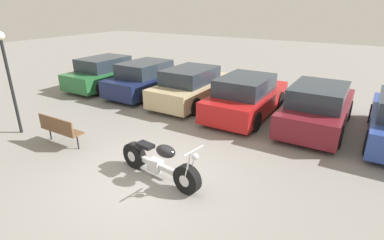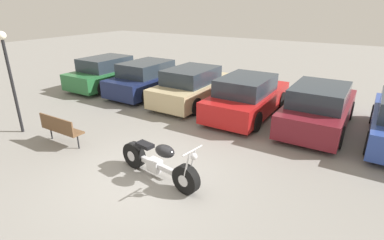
{
  "view_description": "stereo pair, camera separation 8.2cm",
  "coord_description": "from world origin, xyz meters",
  "px_view_note": "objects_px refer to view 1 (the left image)",
  "views": [
    {
      "loc": [
        4.16,
        -4.71,
        3.92
      ],
      "look_at": [
        0.09,
        1.97,
        0.85
      ],
      "focal_mm": 28.0,
      "sensor_mm": 36.0,
      "label": 1
    },
    {
      "loc": [
        4.23,
        -4.67,
        3.92
      ],
      "look_at": [
        0.09,
        1.97,
        0.85
      ],
      "focal_mm": 28.0,
      "sensor_mm": 36.0,
      "label": 2
    }
  ],
  "objects_px": {
    "motorcycle": "(158,162)",
    "lamp_post": "(7,67)",
    "parked_car_green": "(108,73)",
    "parked_car_red": "(246,97)",
    "parked_car_champagne": "(193,86)",
    "park_bench": "(59,128)",
    "parked_car_navy": "(148,79)",
    "parked_car_maroon": "(317,107)"
  },
  "relations": [
    {
      "from": "parked_car_navy",
      "to": "parked_car_champagne",
      "type": "xyz_separation_m",
      "value": [
        2.46,
        -0.1,
        0.0
      ]
    },
    {
      "from": "parked_car_red",
      "to": "parked_car_navy",
      "type": "bearing_deg",
      "value": 175.92
    },
    {
      "from": "parked_car_maroon",
      "to": "lamp_post",
      "type": "bearing_deg",
      "value": -145.87
    },
    {
      "from": "parked_car_green",
      "to": "parked_car_maroon",
      "type": "relative_size",
      "value": 1.0
    },
    {
      "from": "parked_car_champagne",
      "to": "parked_car_maroon",
      "type": "xyz_separation_m",
      "value": [
        4.92,
        -0.14,
        0.0
      ]
    },
    {
      "from": "parked_car_champagne",
      "to": "parked_car_red",
      "type": "distance_m",
      "value": 2.47
    },
    {
      "from": "parked_car_red",
      "to": "park_bench",
      "type": "distance_m",
      "value": 6.39
    },
    {
      "from": "parked_car_champagne",
      "to": "park_bench",
      "type": "relative_size",
      "value": 2.99
    },
    {
      "from": "parked_car_champagne",
      "to": "lamp_post",
      "type": "xyz_separation_m",
      "value": [
        -3.12,
        -5.59,
        1.44
      ]
    },
    {
      "from": "parked_car_maroon",
      "to": "park_bench",
      "type": "xyz_separation_m",
      "value": [
        -6.1,
        -5.36,
        -0.15
      ]
    },
    {
      "from": "motorcycle",
      "to": "parked_car_champagne",
      "type": "xyz_separation_m",
      "value": [
        -2.35,
        5.44,
        0.26
      ]
    },
    {
      "from": "motorcycle",
      "to": "lamp_post",
      "type": "height_order",
      "value": "lamp_post"
    },
    {
      "from": "parked_car_navy",
      "to": "park_bench",
      "type": "height_order",
      "value": "parked_car_navy"
    },
    {
      "from": "parked_car_green",
      "to": "parked_car_champagne",
      "type": "height_order",
      "value": "same"
    },
    {
      "from": "parked_car_maroon",
      "to": "parked_car_green",
      "type": "bearing_deg",
      "value": 179.26
    },
    {
      "from": "parked_car_navy",
      "to": "lamp_post",
      "type": "bearing_deg",
      "value": -96.6
    },
    {
      "from": "parked_car_green",
      "to": "lamp_post",
      "type": "height_order",
      "value": "lamp_post"
    },
    {
      "from": "park_bench",
      "to": "parked_car_navy",
      "type": "bearing_deg",
      "value": 102.81
    },
    {
      "from": "parked_car_green",
      "to": "lamp_post",
      "type": "relative_size",
      "value": 1.37
    },
    {
      "from": "motorcycle",
      "to": "parked_car_green",
      "type": "height_order",
      "value": "parked_car_green"
    },
    {
      "from": "parked_car_champagne",
      "to": "motorcycle",
      "type": "bearing_deg",
      "value": -66.64
    },
    {
      "from": "parked_car_maroon",
      "to": "lamp_post",
      "type": "relative_size",
      "value": 1.37
    },
    {
      "from": "parked_car_green",
      "to": "lamp_post",
      "type": "bearing_deg",
      "value": -72.09
    },
    {
      "from": "parked_car_navy",
      "to": "park_bench",
      "type": "distance_m",
      "value": 5.75
    },
    {
      "from": "parked_car_maroon",
      "to": "park_bench",
      "type": "distance_m",
      "value": 8.12
    },
    {
      "from": "parked_car_green",
      "to": "parked_car_champagne",
      "type": "distance_m",
      "value": 4.92
    },
    {
      "from": "parked_car_champagne",
      "to": "park_bench",
      "type": "distance_m",
      "value": 5.62
    },
    {
      "from": "motorcycle",
      "to": "parked_car_green",
      "type": "relative_size",
      "value": 0.56
    },
    {
      "from": "motorcycle",
      "to": "park_bench",
      "type": "xyz_separation_m",
      "value": [
        -3.54,
        -0.05,
        0.11
      ]
    },
    {
      "from": "parked_car_maroon",
      "to": "lamp_post",
      "type": "height_order",
      "value": "lamp_post"
    },
    {
      "from": "parked_car_maroon",
      "to": "park_bench",
      "type": "relative_size",
      "value": 2.99
    },
    {
      "from": "parked_car_green",
      "to": "parked_car_navy",
      "type": "height_order",
      "value": "same"
    },
    {
      "from": "parked_car_champagne",
      "to": "parked_car_red",
      "type": "xyz_separation_m",
      "value": [
        2.46,
        -0.25,
        0.0
      ]
    },
    {
      "from": "parked_car_green",
      "to": "park_bench",
      "type": "bearing_deg",
      "value": -55.75
    },
    {
      "from": "parked_car_green",
      "to": "motorcycle",
      "type": "bearing_deg",
      "value": -36.75
    },
    {
      "from": "parked_car_navy",
      "to": "lamp_post",
      "type": "height_order",
      "value": "lamp_post"
    },
    {
      "from": "motorcycle",
      "to": "parked_car_red",
      "type": "height_order",
      "value": "parked_car_red"
    },
    {
      "from": "motorcycle",
      "to": "park_bench",
      "type": "relative_size",
      "value": 1.66
    },
    {
      "from": "parked_car_navy",
      "to": "parked_car_maroon",
      "type": "bearing_deg",
      "value": -1.9
    },
    {
      "from": "parked_car_green",
      "to": "parked_car_red",
      "type": "xyz_separation_m",
      "value": [
        7.38,
        -0.23,
        0.0
      ]
    },
    {
      "from": "parked_car_red",
      "to": "parked_car_maroon",
      "type": "bearing_deg",
      "value": 2.46
    },
    {
      "from": "parked_car_champagne",
      "to": "park_bench",
      "type": "xyz_separation_m",
      "value": [
        -1.19,
        -5.5,
        -0.15
      ]
    }
  ]
}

